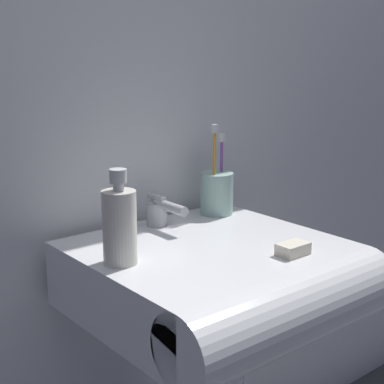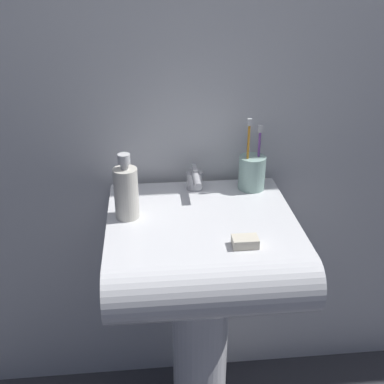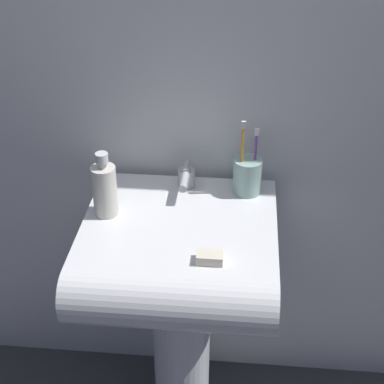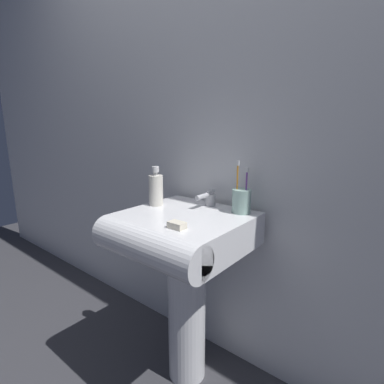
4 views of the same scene
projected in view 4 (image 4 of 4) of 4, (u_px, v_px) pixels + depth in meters
name	position (u px, v px, depth m)	size (l,w,h in m)	color
ground_plane	(187.00, 373.00, 1.43)	(6.00, 6.00, 0.00)	#38383D
wall_back	(224.00, 115.00, 1.36)	(5.00, 0.05, 2.40)	white
sink_pedestal	(187.00, 312.00, 1.35)	(0.17, 0.17, 0.65)	white
sink_basin	(178.00, 233.00, 1.22)	(0.50, 0.51, 0.14)	white
faucet	(209.00, 198.00, 1.36)	(0.05, 0.13, 0.07)	#B7B7BC
toothbrush_cup	(241.00, 201.00, 1.25)	(0.08, 0.08, 0.22)	#99BFB2
soap_bottle	(156.00, 189.00, 1.37)	(0.06, 0.06, 0.18)	silver
bar_soap	(177.00, 225.00, 1.07)	(0.06, 0.04, 0.02)	silver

